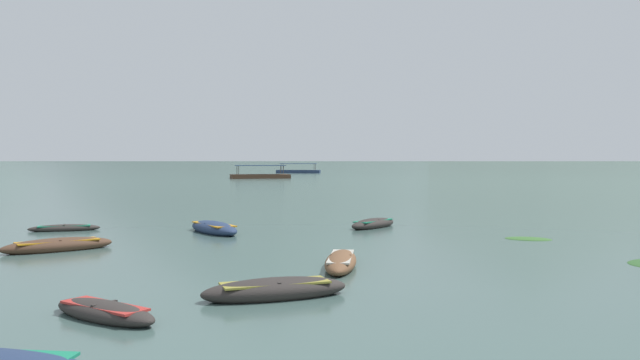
# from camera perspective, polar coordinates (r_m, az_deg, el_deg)

# --- Properties ---
(ground_plane) EXTENTS (6000.00, 6000.00, 0.00)m
(ground_plane) POSITION_cam_1_polar(r_m,az_deg,el_deg) (1506.33, 4.31, 1.77)
(ground_plane) COLOR #425B56
(mountain_1) EXTENTS (1416.86, 1416.86, 496.59)m
(mountain_1) POSITION_cam_1_polar(r_m,az_deg,el_deg) (1882.35, -4.54, 9.37)
(mountain_1) COLOR #4C5B56
(mountain_1) RESTS_ON ground
(mountain_2) EXTENTS (1657.16, 1657.16, 417.50)m
(mountain_2) POSITION_cam_1_polar(r_m,az_deg,el_deg) (2063.53, 18.59, 7.52)
(mountain_2) COLOR #56665B
(mountain_2) RESTS_ON ground
(rowboat_1) EXTENTS (3.32, 1.94, 0.39)m
(rowboat_1) POSITION_cam_1_polar(r_m,az_deg,el_deg) (32.64, -22.07, -4.05)
(rowboat_1) COLOR #2D2826
(rowboat_1) RESTS_ON ground
(rowboat_2) EXTENTS (3.86, 2.58, 0.62)m
(rowboat_2) POSITION_cam_1_polar(r_m,az_deg,el_deg) (15.87, -4.05, -9.87)
(rowboat_2) COLOR #2D2826
(rowboat_2) RESTS_ON ground
(rowboat_4) EXTENTS (1.07, 3.91, 0.58)m
(rowboat_4) POSITION_cam_1_polar(r_m,az_deg,el_deg) (20.14, 1.89, -7.39)
(rowboat_4) COLOR brown
(rowboat_4) RESTS_ON ground
(rowboat_5) EXTENTS (3.63, 4.21, 0.66)m
(rowboat_5) POSITION_cam_1_polar(r_m,az_deg,el_deg) (29.93, -9.56, -4.31)
(rowboat_5) COLOR navy
(rowboat_5) RESTS_ON ground
(rowboat_7) EXTENTS (3.12, 2.34, 0.47)m
(rowboat_7) POSITION_cam_1_polar(r_m,az_deg,el_deg) (14.61, -18.88, -11.19)
(rowboat_7) COLOR #2D2826
(rowboat_7) RESTS_ON ground
(rowboat_8) EXTENTS (2.81, 3.56, 0.58)m
(rowboat_8) POSITION_cam_1_polar(r_m,az_deg,el_deg) (31.83, 4.83, -3.96)
(rowboat_8) COLOR #2D2826
(rowboat_8) RESTS_ON ground
(rowboat_9) EXTENTS (3.78, 3.49, 0.60)m
(rowboat_9) POSITION_cam_1_polar(r_m,az_deg,el_deg) (25.70, -22.58, -5.49)
(rowboat_9) COLOR #4C3323
(rowboat_9) RESTS_ON ground
(ferry_0) EXTENTS (11.08, 6.84, 2.54)m
(ferry_0) POSITION_cam_1_polar(r_m,az_deg,el_deg) (112.55, -5.42, 0.38)
(ferry_0) COLOR #4C3323
(ferry_0) RESTS_ON ground
(ferry_1) EXTENTS (10.68, 4.14, 2.54)m
(ferry_1) POSITION_cam_1_polar(r_m,az_deg,el_deg) (155.68, -1.96, 0.80)
(ferry_1) COLOR navy
(ferry_1) RESTS_ON ground
(weed_patch_0) EXTENTS (2.19, 1.65, 0.14)m
(weed_patch_0) POSITION_cam_1_polar(r_m,az_deg,el_deg) (28.60, 18.28, -5.08)
(weed_patch_0) COLOR #38662D
(weed_patch_0) RESTS_ON ground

